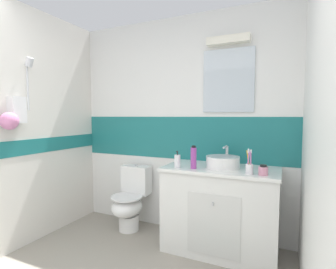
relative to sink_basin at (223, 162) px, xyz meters
name	(u,v)px	position (x,y,z in m)	size (l,w,h in m)	color
wall_back_tiled	(181,124)	(-0.59, 0.35, 0.35)	(3.20, 0.20, 2.50)	white
wall_left_shower_alcove	(3,127)	(-1.95, -0.90, 0.34)	(0.29, 3.48, 2.50)	silver
wall_right_plain	(326,136)	(0.75, -0.90, 0.34)	(0.10, 3.48, 2.50)	white
vanity_cabinet	(221,209)	(-0.02, 0.01, -0.49)	(1.11, 0.60, 0.85)	silver
sink_basin	(223,162)	(0.00, 0.00, 0.00)	(0.33, 0.37, 0.21)	white
toilet	(130,200)	(-1.12, 0.06, -0.56)	(0.37, 0.50, 0.76)	white
toothbrush_cup	(249,167)	(0.27, -0.17, 0.00)	(0.06, 0.06, 0.22)	white
soap_dispenser	(177,161)	(-0.41, -0.18, 0.00)	(0.06, 0.06, 0.17)	white
hair_gel_jar	(263,170)	(0.39, -0.17, -0.02)	(0.08, 0.08, 0.09)	pink
shampoo_bottle_tall	(194,158)	(-0.25, -0.16, 0.05)	(0.06, 0.06, 0.22)	#993F99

